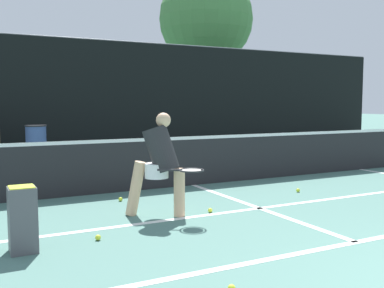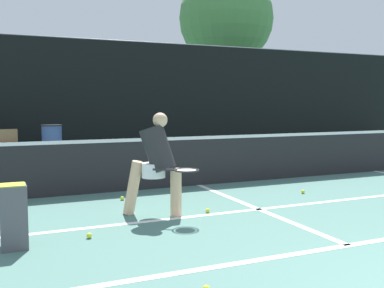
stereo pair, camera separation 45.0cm
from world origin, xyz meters
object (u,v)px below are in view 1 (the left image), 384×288
object	(u,v)px
trash_bin	(36,143)
player_practicing	(160,161)
ball_hopper	(23,218)
parked_car	(83,128)

from	to	relation	value
trash_bin	player_practicing	bearing A→B (deg)	-84.87
player_practicing	ball_hopper	world-z (taller)	player_practicing
ball_hopper	player_practicing	bearing A→B (deg)	21.65
ball_hopper	parked_car	size ratio (longest dim) A/B	0.16
parked_car	trash_bin	bearing A→B (deg)	-115.28
player_practicing	parked_car	distance (m)	12.85
trash_bin	parked_car	world-z (taller)	parked_car
player_practicing	ball_hopper	distance (m)	2.09
trash_bin	parked_car	xyz separation A→B (m)	(2.64, 5.58, 0.06)
player_practicing	parked_car	xyz separation A→B (m)	(2.00, 12.70, -0.22)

